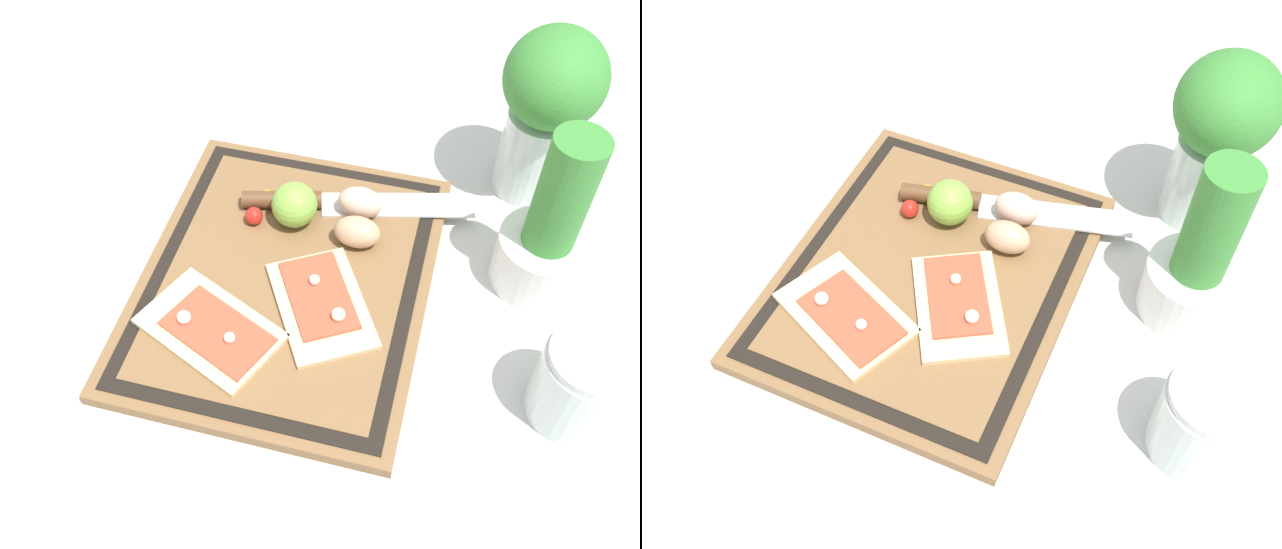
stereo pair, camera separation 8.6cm
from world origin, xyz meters
The scene contains 13 objects.
ground_plane centered at (0.00, 0.00, 0.00)m, with size 6.00×6.00×0.00m, color silver.
cutting_board centered at (0.00, 0.00, 0.01)m, with size 0.41×0.33×0.02m.
pizza_slice_near centered at (0.10, -0.06, 0.02)m, with size 0.15×0.18×0.02m.
pizza_slice_far centered at (0.03, 0.05, 0.02)m, with size 0.17×0.16×0.02m.
knife centered at (-0.12, 0.01, 0.03)m, with size 0.10×0.29×0.02m.
egg_brown centered at (-0.07, 0.07, 0.04)m, with size 0.04×0.06×0.04m, color tan.
egg_pink centered at (-0.12, 0.06, 0.04)m, with size 0.04×0.06×0.04m, color beige.
lime centered at (-0.09, -0.01, 0.05)m, with size 0.06×0.06×0.06m, color #7FB742.
cherry_tomato_red centered at (-0.07, -0.06, 0.03)m, with size 0.02×0.02×0.02m, color red.
cherry_tomato_yellow centered at (-0.11, -0.05, 0.03)m, with size 0.02×0.02×0.02m, color gold.
herb_pot centered at (-0.09, 0.28, 0.08)m, with size 0.11×0.11×0.22m.
sauce_jar centered at (0.08, 0.33, 0.05)m, with size 0.09×0.09×0.11m.
herb_glass centered at (-0.24, 0.26, 0.14)m, with size 0.14×0.12×0.23m.
Camera 2 is at (0.48, 0.25, 0.72)m, focal length 42.00 mm.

